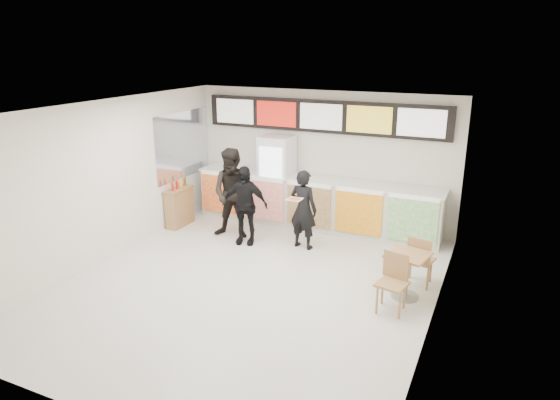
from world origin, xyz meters
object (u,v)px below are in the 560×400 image
Objects in this scene: drinks_fridge at (277,180)px; cafe_table at (407,267)px; customer_main at (303,209)px; service_counter at (315,203)px; customer_mid at (244,205)px; customer_left at (234,194)px; condiment_ledge at (179,207)px.

cafe_table is (3.43, -2.42, -0.47)m from drinks_fridge.
cafe_table is at bearing 160.04° from customer_main.
service_counter is 3.40× the size of customer_mid.
customer_left reaches higher than customer_mid.
customer_left is (-1.55, -0.06, 0.15)m from customer_main.
customer_main is 1.56× the size of condiment_ledge.
customer_mid reaches higher than condiment_ledge.
customer_main is at bearing -80.39° from service_counter.
condiment_ledge is (-1.89, -1.16, -0.56)m from drinks_fridge.
customer_mid is (-0.05, -1.46, -0.18)m from drinks_fridge.
drinks_fridge is 1.93× the size of condiment_ledge.
service_counter is 3.46× the size of cafe_table.
cafe_table is at bearing -43.87° from service_counter.
customer_left is at bearing 137.49° from customer_mid.
service_counter is at bearing 148.20° from cafe_table.
customer_main is 1.01× the size of cafe_table.
customer_mid reaches higher than customer_main.
cafe_table is (3.48, -0.96, -0.29)m from customer_mid.
service_counter reaches higher than cafe_table.
customer_main is at bearing -8.92° from customer_left.
customer_main is 1.56m from customer_left.
drinks_fridge reaches higher than customer_mid.
customer_mid is at bearing -124.30° from service_counter.
service_counter is 1.21m from customer_main.
customer_main reaches higher than service_counter.
customer_left is (-1.35, -1.23, 0.39)m from service_counter.
drinks_fridge reaches higher than service_counter.
service_counter is 1.87m from customer_left.
customer_main reaches higher than cafe_table.
customer_mid is at bearing -91.87° from drinks_fridge.
condiment_ledge reaches higher than cafe_table.
customer_left reaches higher than cafe_table.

